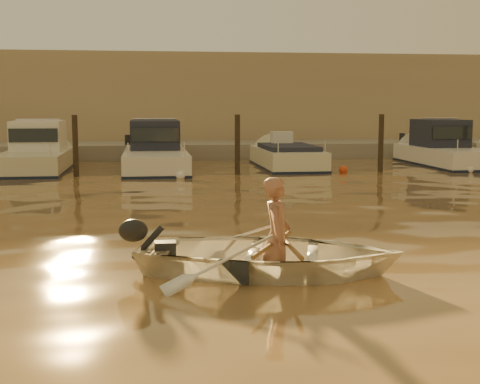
{
  "coord_description": "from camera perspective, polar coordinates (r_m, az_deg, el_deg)",
  "views": [
    {
      "loc": [
        -3.18,
        -8.36,
        2.33
      ],
      "look_at": [
        -1.53,
        3.56,
        0.75
      ],
      "focal_mm": 50.0,
      "sensor_mm": 36.0,
      "label": 1
    }
  ],
  "objects": [
    {
      "name": "ground_plane",
      "position": [
        9.24,
        12.65,
        -7.31
      ],
      "size": [
        160.0,
        160.0,
        0.0
      ],
      "primitive_type": "plane",
      "color": "brown",
      "rests_on": "ground"
    },
    {
      "name": "dinghy",
      "position": [
        9.31,
        2.55,
        -5.39
      ],
      "size": [
        4.19,
        3.44,
        0.76
      ],
      "primitive_type": "imported",
      "rotation": [
        0.0,
        0.0,
        1.32
      ],
      "color": "silver",
      "rests_on": "ground_plane"
    },
    {
      "name": "person",
      "position": [
        9.24,
        3.18,
        -3.81
      ],
      "size": [
        0.53,
        0.68,
        1.64
      ],
      "primitive_type": "imported",
      "rotation": [
        0.0,
        0.0,
        1.32
      ],
      "color": "#95604A",
      "rests_on": "dinghy"
    },
    {
      "name": "outboard_motor",
      "position": [
        9.52,
        -6.52,
        -5.0
      ],
      "size": [
        0.97,
        0.61,
        0.7
      ],
      "primitive_type": null,
      "rotation": [
        0.0,
        0.0,
        -0.25
      ],
      "color": "black",
      "rests_on": "dinghy"
    },
    {
      "name": "oar_port",
      "position": [
        9.26,
        4.1,
        -4.44
      ],
      "size": [
        0.15,
        2.1,
        0.13
      ],
      "primitive_type": "cylinder",
      "rotation": [
        1.54,
        0.0,
        -0.04
      ],
      "color": "brown",
      "rests_on": "dinghy"
    },
    {
      "name": "oar_starboard",
      "position": [
        9.27,
        2.87,
        -4.42
      ],
      "size": [
        0.93,
        1.94,
        0.13
      ],
      "primitive_type": "cylinder",
      "rotation": [
        1.54,
        0.0,
        -0.43
      ],
      "color": "brown",
      "rests_on": "dinghy"
    },
    {
      "name": "moored_boat_1",
      "position": [
        24.72,
        -16.97,
        3.2
      ],
      "size": [
        2.16,
        6.46,
        1.75
      ],
      "primitive_type": null,
      "color": "beige",
      "rests_on": "ground_plane"
    },
    {
      "name": "moored_boat_2",
      "position": [
        24.42,
        -7.24,
        3.41
      ],
      "size": [
        2.2,
        7.4,
        1.75
      ],
      "primitive_type": null,
      "color": "silver",
      "rests_on": "ground_plane"
    },
    {
      "name": "moored_boat_3",
      "position": [
        24.98,
        4.01,
        2.62
      ],
      "size": [
        2.01,
        5.83,
        0.95
      ],
      "primitive_type": null,
      "color": "beige",
      "rests_on": "ground_plane"
    },
    {
      "name": "moored_boat_4",
      "position": [
        26.93,
        17.13,
        3.51
      ],
      "size": [
        2.05,
        6.4,
        1.75
      ],
      "primitive_type": null,
      "color": "silver",
      "rests_on": "ground_plane"
    },
    {
      "name": "piling_1",
      "position": [
        22.32,
        -13.86,
        3.58
      ],
      "size": [
        0.18,
        0.18,
        2.2
      ],
      "primitive_type": "cylinder",
      "color": "#2D2319",
      "rests_on": "ground_plane"
    },
    {
      "name": "piling_2",
      "position": [
        22.4,
        -0.23,
        3.81
      ],
      "size": [
        0.18,
        0.18,
        2.2
      ],
      "primitive_type": "cylinder",
      "color": "#2D2319",
      "rests_on": "ground_plane"
    },
    {
      "name": "piling_3",
      "position": [
        23.59,
        11.93,
        3.84
      ],
      "size": [
        0.18,
        0.18,
        2.2
      ],
      "primitive_type": "cylinder",
      "color": "#2D2319",
      "rests_on": "ground_plane"
    },
    {
      "name": "fender_b",
      "position": [
        22.89,
        -19.79,
        1.44
      ],
      "size": [
        0.3,
        0.3,
        0.3
      ],
      "primitive_type": "sphere",
      "color": "#D84D19",
      "rests_on": "ground_plane"
    },
    {
      "name": "fender_c",
      "position": [
        21.19,
        -5.1,
        1.41
      ],
      "size": [
        0.3,
        0.3,
        0.3
      ],
      "primitive_type": "sphere",
      "color": "white",
      "rests_on": "ground_plane"
    },
    {
      "name": "fender_d",
      "position": [
        23.25,
        8.8,
        1.88
      ],
      "size": [
        0.3,
        0.3,
        0.3
      ],
      "primitive_type": "sphere",
      "color": "red",
      "rests_on": "ground_plane"
    },
    {
      "name": "fender_e",
      "position": [
        24.4,
        19.0,
        1.82
      ],
      "size": [
        0.3,
        0.3,
        0.3
      ],
      "primitive_type": "sphere",
      "color": "silver",
      "rests_on": "ground_plane"
    },
    {
      "name": "quay",
      "position": [
        30.1,
        -1.81,
        3.32
      ],
      "size": [
        52.0,
        4.0,
        1.0
      ],
      "primitive_type": "cube",
      "color": "gray",
      "rests_on": "ground_plane"
    },
    {
      "name": "waterfront_building",
      "position": [
        35.5,
        -2.77,
        7.58
      ],
      "size": [
        46.0,
        7.0,
        4.8
      ],
      "primitive_type": "cube",
      "color": "#9E8466",
      "rests_on": "quay"
    }
  ]
}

